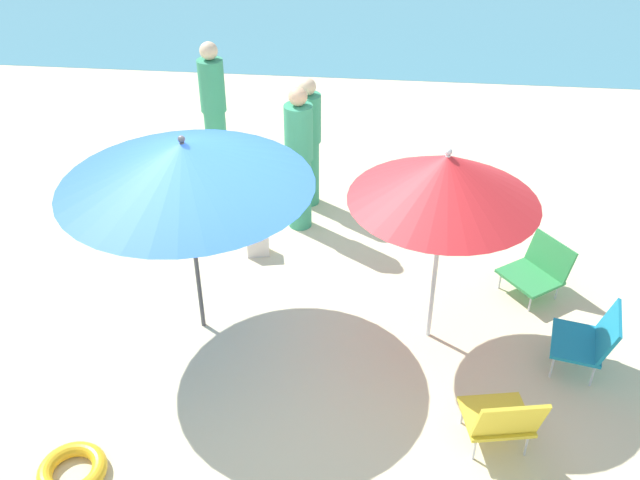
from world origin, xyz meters
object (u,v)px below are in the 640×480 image
Objects in this scene: person_a at (214,109)px; swim_ring at (72,470)px; umbrella_blue at (184,164)px; umbrella_red at (445,179)px; beach_chair_b at (502,419)px; person_c at (308,143)px; beach_bag at (258,243)px; beach_chair_a at (591,338)px; beach_chair_c at (538,268)px; person_b at (299,159)px.

person_a is 4.84m from swim_ring.
umbrella_red is at bearing 2.28° from umbrella_blue.
person_c is (-1.87, 3.54, 0.44)m from beach_chair_b.
umbrella_red is 2.61m from beach_bag.
beach_chair_a is (3.44, -0.21, -1.36)m from umbrella_blue.
beach_chair_b is at bearing -24.87° from umbrella_blue.
umbrella_red is 1.91m from beach_chair_c.
beach_chair_b is 3.61m from person_b.
person_b is at bearing 58.18° from beach_bag.
person_a is at bearing 114.89° from beach_bag.
person_a is (-3.70, 2.15, 0.59)m from beach_chair_c.
person_c is (1.25, -0.67, -0.08)m from person_a.
umbrella_blue is 2.01m from beach_bag.
beach_bag is at bearing 73.86° from swim_ring.
beach_chair_c is 1.44× the size of swim_ring.
umbrella_red is 3.61m from swim_ring.
person_c is (0.72, 2.34, -0.92)m from umbrella_blue.
swim_ring is at bearing -106.14° from beach_bag.
beach_chair_c is 2.73m from person_b.
person_c is at bearing 121.44° from umbrella_red.
person_a is (-3.12, 4.21, 0.51)m from beach_chair_b.
person_c is 3.06× the size of swim_ring.
person_a is at bearing -66.97° from beach_chair_c.
umbrella_blue is 2.10m from umbrella_red.
umbrella_blue is 3.17m from person_a.
swim_ring is at bearing 88.92° from beach_chair_b.
umbrella_red is at bearing 34.87° from swim_ring.
person_c is 5.93× the size of beach_bag.
umbrella_red is at bearing -76.50° from person_a.
beach_bag is (-2.87, 0.35, -0.14)m from beach_chair_c.
umbrella_blue is 2.62m from person_c.
beach_chair_c is 0.44× the size of person_b.
beach_bag is at bearing 147.81° from umbrella_red.
person_b is 1.06× the size of person_c.
beach_chair_b is 5.27m from person_a.
person_c is at bearing -56.60° from person_a.
beach_chair_c is at bearing -6.97° from beach_bag.
umbrella_blue is 3.59m from beach_chair_c.
beach_chair_a is at bearing 21.29° from swim_ring.
beach_bag is (0.83, -1.80, -0.73)m from person_a.
umbrella_blue is 3.70m from beach_chair_a.
person_b is at bearing -72.80° from person_a.
beach_chair_b is 3.33m from beach_bag.
beach_chair_a is 4.30m from swim_ring.
beach_chair_c is (3.17, 0.86, -1.43)m from umbrella_blue.
swim_ring is (-0.56, -1.77, -1.65)m from umbrella_blue.
beach_chair_c reaches higher than beach_bag.
person_b is 3.88m from swim_ring.
umbrella_blue is 1.25× the size of person_a.
beach_chair_a is 0.85× the size of beach_chair_c.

